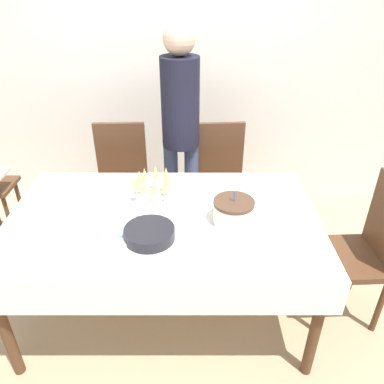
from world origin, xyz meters
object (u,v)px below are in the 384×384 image
at_px(dining_chair_right_end, 365,247).
at_px(plate_stack_main, 150,233).
at_px(dining_chair_far_left, 123,179).
at_px(birthday_cake, 234,211).
at_px(plate_stack_dessert, 150,210).
at_px(champagne_tray, 154,186).
at_px(dining_chair_far_right, 220,179).
at_px(person_standing, 181,119).

xyz_separation_m(dining_chair_right_end, plate_stack_main, (-1.26, -0.21, 0.26)).
distance_m(dining_chair_far_left, dining_chair_right_end, 1.82).
height_order(birthday_cake, plate_stack_dessert, birthday_cake).
bearing_deg(dining_chair_right_end, plate_stack_main, -170.62).
xyz_separation_m(dining_chair_far_left, champagne_tray, (0.33, -0.66, 0.32)).
height_order(birthday_cake, plate_stack_main, birthday_cake).
bearing_deg(plate_stack_main, dining_chair_right_end, 9.38).
bearing_deg(plate_stack_dessert, dining_chair_far_right, 60.13).
bearing_deg(champagne_tray, dining_chair_far_right, 55.23).
bearing_deg(dining_chair_far_right, dining_chair_right_end, -45.94).
distance_m(plate_stack_dessert, person_standing, 0.89).
relative_size(champagne_tray, person_standing, 0.20).
bearing_deg(dining_chair_right_end, birthday_cake, -176.03).
relative_size(birthday_cake, plate_stack_dessert, 1.16).
xyz_separation_m(plate_stack_dessert, person_standing, (0.16, 0.84, 0.25)).
bearing_deg(plate_stack_dessert, birthday_cake, -10.55).
bearing_deg(champagne_tray, dining_chair_far_left, 116.21).
height_order(plate_stack_main, person_standing, person_standing).
bearing_deg(birthday_cake, champagne_tray, 152.44).
distance_m(birthday_cake, plate_stack_main, 0.48).
height_order(dining_chair_far_left, person_standing, person_standing).
bearing_deg(person_standing, birthday_cake, -71.34).
relative_size(dining_chair_far_left, champagne_tray, 2.90).
relative_size(dining_chair_right_end, plate_stack_main, 3.61).
height_order(plate_stack_main, plate_stack_dessert, plate_stack_main).
height_order(dining_chair_far_left, plate_stack_main, dining_chair_far_left).
height_order(dining_chair_far_right, champagne_tray, dining_chair_far_right).
relative_size(dining_chair_far_right, person_standing, 0.57).
xyz_separation_m(dining_chair_far_left, dining_chair_far_right, (0.78, -0.00, 0.00)).
distance_m(dining_chair_far_left, plate_stack_dessert, 0.91).
distance_m(dining_chair_right_end, champagne_tray, 1.33).
distance_m(plate_stack_main, plate_stack_dessert, 0.24).
xyz_separation_m(dining_chair_right_end, birthday_cake, (-0.81, -0.06, 0.29)).
bearing_deg(birthday_cake, dining_chair_far_right, 90.54).
height_order(dining_chair_far_left, champagne_tray, dining_chair_far_left).
height_order(birthday_cake, person_standing, person_standing).
height_order(plate_stack_dessert, person_standing, person_standing).
bearing_deg(plate_stack_main, dining_chair_far_left, 107.89).
distance_m(birthday_cake, plate_stack_dessert, 0.49).
height_order(dining_chair_right_end, champagne_tray, dining_chair_right_end).
distance_m(dining_chair_right_end, birthday_cake, 0.87).
relative_size(dining_chair_far_right, plate_stack_dessert, 4.92).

